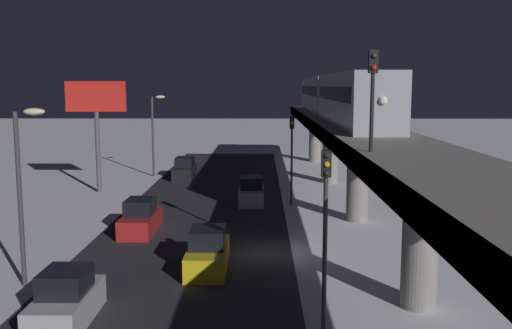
% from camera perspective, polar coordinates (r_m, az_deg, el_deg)
% --- Properties ---
extents(ground_plane, '(240.00, 240.00, 0.00)m').
position_cam_1_polar(ground_plane, '(29.91, 1.18, -8.78)').
color(ground_plane, white).
extents(avenue_asphalt, '(11.00, 86.27, 0.01)m').
position_cam_1_polar(avenue_asphalt, '(30.16, -7.01, -8.69)').
color(avenue_asphalt, '#28282D').
rests_on(avenue_asphalt, ground_plane).
extents(elevated_railway, '(5.00, 86.27, 5.95)m').
position_cam_1_polar(elevated_railway, '(29.49, 12.34, 0.98)').
color(elevated_railway, gray).
rests_on(elevated_railway, ground_plane).
extents(subway_train, '(2.94, 36.87, 3.40)m').
position_cam_1_polar(subway_train, '(47.84, 7.94, 6.80)').
color(subway_train, '#999EA8').
rests_on(subway_train, elevated_railway).
extents(rail_signal, '(0.36, 0.41, 4.00)m').
position_cam_1_polar(rail_signal, '(23.15, 11.54, 7.97)').
color(rail_signal, black).
rests_on(rail_signal, elevated_railway).
extents(sedan_black, '(1.91, 4.63, 1.97)m').
position_cam_1_polar(sedan_black, '(53.56, -7.12, -0.54)').
color(sedan_black, black).
rests_on(sedan_black, ground_plane).
extents(sedan_silver, '(1.80, 4.10, 1.97)m').
position_cam_1_polar(sedan_silver, '(22.50, -18.37, -12.76)').
color(sedan_silver, '#B2B2B7').
rests_on(sedan_silver, ground_plane).
extents(sedan_yellow, '(1.80, 4.45, 1.97)m').
position_cam_1_polar(sedan_yellow, '(27.24, -4.82, -8.74)').
color(sedan_yellow, gold).
rests_on(sedan_yellow, ground_plane).
extents(sedan_silver_2, '(1.80, 4.14, 1.97)m').
position_cam_1_polar(sedan_silver_2, '(41.92, -0.46, -2.81)').
color(sedan_silver_2, '#B2B2B7').
rests_on(sedan_silver_2, ground_plane).
extents(sedan_red_2, '(1.80, 4.58, 1.97)m').
position_cam_1_polar(sedan_red_2, '(34.49, -11.43, -5.31)').
color(sedan_red_2, '#A51E1E').
rests_on(sedan_red_2, ground_plane).
extents(traffic_light_near, '(0.32, 0.44, 6.40)m').
position_cam_1_polar(traffic_light_near, '(19.79, 6.93, -4.97)').
color(traffic_light_near, '#2D2D2D').
rests_on(traffic_light_near, ground_plane).
extents(traffic_light_mid, '(0.32, 0.44, 6.40)m').
position_cam_1_polar(traffic_light_mid, '(41.07, 3.58, 1.75)').
color(traffic_light_mid, '#2D2D2D').
rests_on(traffic_light_mid, ground_plane).
extents(commercial_billboard, '(4.80, 0.36, 8.90)m').
position_cam_1_polar(commercial_billboard, '(47.44, -15.62, 5.49)').
color(commercial_billboard, '#4C4C51').
rests_on(commercial_billboard, ground_plane).
extents(street_lamp_near, '(1.35, 0.44, 7.65)m').
position_cam_1_polar(street_lamp_near, '(25.94, -22.10, -1.04)').
color(street_lamp_near, '#38383D').
rests_on(street_lamp_near, ground_plane).
extents(street_lamp_far, '(1.35, 0.44, 7.65)m').
position_cam_1_polar(street_lamp_far, '(54.70, -10.02, 3.82)').
color(street_lamp_far, '#38383D').
rests_on(street_lamp_far, ground_plane).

